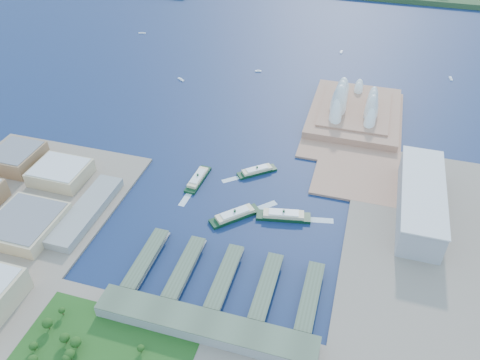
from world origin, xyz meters
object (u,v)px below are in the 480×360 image
(toaster_building, at_px, (420,200))
(opera_house, at_px, (357,98))
(ferry_d, at_px, (284,214))
(ferry_a, at_px, (198,177))
(ferry_c, at_px, (235,214))
(ferry_b, at_px, (257,170))

(toaster_building, bearing_deg, opera_house, 114.23)
(opera_house, relative_size, ferry_d, 2.94)
(opera_house, xyz_separation_m, ferry_a, (-172.01, -212.83, -26.78))
(opera_house, bearing_deg, ferry_c, -112.26)
(opera_house, bearing_deg, toaster_building, -65.77)
(ferry_a, relative_size, ferry_b, 1.07)
(ferry_c, bearing_deg, ferry_d, -119.02)
(opera_house, bearing_deg, ferry_d, -102.45)
(ferry_b, xyz_separation_m, ferry_c, (-2.82, -88.29, 0.77))
(ferry_c, relative_size, ferry_d, 0.97)
(ferry_a, xyz_separation_m, ferry_d, (116.91, -36.74, 0.56))
(ferry_a, relative_size, ferry_d, 0.90)
(toaster_building, relative_size, ferry_b, 3.02)
(ferry_d, bearing_deg, ferry_c, 94.95)
(toaster_building, distance_m, ferry_d, 154.05)
(opera_house, xyz_separation_m, ferry_c, (-108.26, -264.49, -26.37))
(opera_house, height_order, ferry_c, opera_house)
(opera_house, relative_size, ferry_c, 3.02)
(toaster_building, distance_m, ferry_c, 209.01)
(toaster_building, xyz_separation_m, ferry_a, (-262.01, -12.83, -15.28))
(toaster_building, bearing_deg, ferry_d, -161.14)
(ferry_b, distance_m, ferry_d, 88.98)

